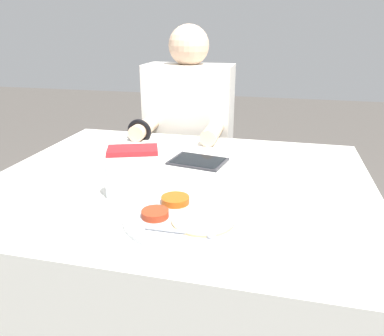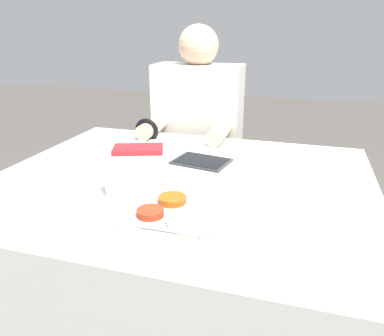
{
  "view_description": "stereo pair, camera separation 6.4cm",
  "coord_description": "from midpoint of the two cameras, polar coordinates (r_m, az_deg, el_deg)",
  "views": [
    {
      "loc": [
        0.3,
        -1.09,
        1.23
      ],
      "look_at": [
        0.05,
        -0.05,
        0.83
      ],
      "focal_mm": 35.0,
      "sensor_mm": 36.0,
      "label": 1
    },
    {
      "loc": [
        0.37,
        -1.08,
        1.23
      ],
      "look_at": [
        0.05,
        -0.05,
        0.83
      ],
      "focal_mm": 35.0,
      "sensor_mm": 36.0,
      "label": 2
    }
  ],
  "objects": [
    {
      "name": "tablet_device",
      "position": [
        1.37,
        -0.42,
        1.04
      ],
      "size": [
        0.22,
        0.18,
        0.01
      ],
      "color": "#28282D",
      "rests_on": "dining_table"
    },
    {
      "name": "dining_table",
      "position": [
        1.42,
        -3.05,
        -16.08
      ],
      "size": [
        1.23,
        1.02,
        0.77
      ],
      "color": "silver",
      "rests_on": "ground_plane"
    },
    {
      "name": "person_diner",
      "position": [
        1.93,
        -1.43,
        1.12
      ],
      "size": [
        0.42,
        0.43,
        1.25
      ],
      "color": "black",
      "rests_on": "ground_plane"
    },
    {
      "name": "red_notebook",
      "position": [
        1.5,
        -10.24,
        2.61
      ],
      "size": [
        0.22,
        0.17,
        0.02
      ],
      "color": "silver",
      "rests_on": "dining_table"
    },
    {
      "name": "thali_tray",
      "position": [
        0.97,
        -3.23,
        -7.41
      ],
      "size": [
        0.31,
        0.31,
        0.03
      ],
      "color": "#B7BABF",
      "rests_on": "dining_table"
    },
    {
      "name": "drinking_glass",
      "position": [
        1.11,
        -12.75,
        -1.93
      ],
      "size": [
        0.08,
        0.08,
        0.1
      ],
      "color": "silver",
      "rests_on": "dining_table"
    }
  ]
}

